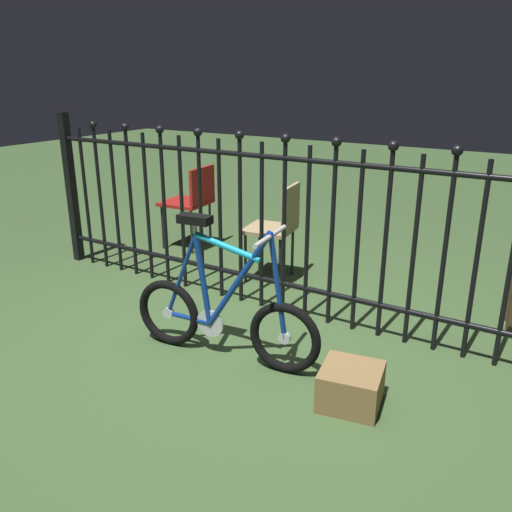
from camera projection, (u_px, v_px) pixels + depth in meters
ground_plane at (243, 344)px, 3.42m from camera, size 20.00×20.00×0.00m
iron_fence at (278, 221)px, 3.68m from camera, size 4.46×0.07×1.34m
bicycle at (223, 314)px, 3.16m from camera, size 1.23×0.40×0.88m
chair_red at (192, 198)px, 5.13m from camera, size 0.46×0.45×0.81m
chair_tan at (278, 223)px, 4.31m from camera, size 0.43×0.43×0.81m
display_crate at (351, 386)px, 2.77m from camera, size 0.36×0.36×0.21m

